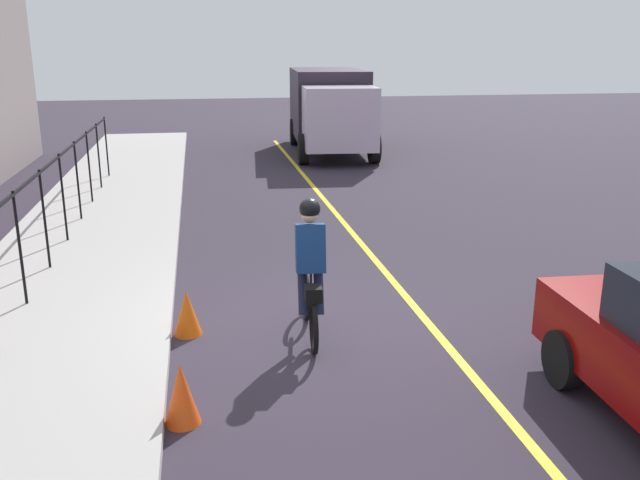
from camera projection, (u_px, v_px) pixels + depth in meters
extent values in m
plane|color=#2F2834|center=(307.00, 322.00, 9.19)|extent=(80.00, 80.00, 0.00)
cube|color=yellow|center=(421.00, 314.00, 9.46)|extent=(36.00, 0.12, 0.01)
cube|color=#ABA7A3|center=(43.00, 335.00, 8.59)|extent=(40.00, 3.20, 0.15)
cylinder|color=black|center=(20.00, 248.00, 9.22)|extent=(0.04, 0.04, 1.60)
cylinder|color=black|center=(45.00, 219.00, 10.75)|extent=(0.04, 0.04, 1.60)
cylinder|color=black|center=(63.00, 198.00, 12.28)|extent=(0.04, 0.04, 1.60)
cylinder|color=black|center=(78.00, 181.00, 13.81)|extent=(0.04, 0.04, 1.60)
cylinder|color=black|center=(89.00, 167.00, 15.34)|extent=(0.04, 0.04, 1.60)
cylinder|color=black|center=(99.00, 156.00, 16.88)|extent=(0.04, 0.04, 1.60)
cylinder|color=black|center=(107.00, 147.00, 18.41)|extent=(0.04, 0.04, 1.60)
cube|color=black|center=(13.00, 194.00, 9.02)|extent=(19.42, 0.04, 0.04)
torus|color=black|center=(306.00, 297.00, 9.19)|extent=(0.66, 0.11, 0.66)
torus|color=black|center=(314.00, 328.00, 8.18)|extent=(0.66, 0.11, 0.66)
cube|color=black|center=(310.00, 293.00, 8.61)|extent=(0.93, 0.11, 0.24)
cylinder|color=black|center=(311.00, 286.00, 8.43)|extent=(0.03, 0.03, 0.35)
cube|color=navy|center=(310.00, 248.00, 8.35)|extent=(0.37, 0.38, 0.63)
sphere|color=tan|center=(310.00, 214.00, 8.28)|extent=(0.22, 0.22, 0.22)
sphere|color=black|center=(310.00, 209.00, 8.26)|extent=(0.26, 0.26, 0.26)
cylinder|color=#191E38|center=(303.00, 289.00, 8.46)|extent=(0.34, 0.14, 0.65)
cylinder|color=#191E38|center=(319.00, 289.00, 8.48)|extent=(0.34, 0.14, 0.65)
cube|color=black|center=(313.00, 294.00, 8.11)|extent=(0.25, 0.22, 0.18)
cylinder|color=black|center=(564.00, 359.00, 7.39)|extent=(0.65, 0.24, 0.64)
cube|color=#2D2432|center=(328.00, 103.00, 24.05)|extent=(4.93, 2.76, 2.30)
cube|color=silver|center=(340.00, 118.00, 20.83)|extent=(1.99, 2.34, 1.90)
cylinder|color=black|center=(374.00, 148.00, 21.34)|extent=(0.98, 0.37, 0.96)
cylinder|color=black|center=(303.00, 149.00, 21.12)|extent=(0.98, 0.37, 0.96)
cylinder|color=black|center=(354.00, 131.00, 25.49)|extent=(0.98, 0.37, 0.96)
cylinder|color=black|center=(294.00, 132.00, 25.27)|extent=(0.98, 0.37, 0.96)
cone|color=#EB590D|center=(187.00, 313.00, 8.72)|extent=(0.36, 0.36, 0.60)
cone|color=#F84F13|center=(181.00, 394.00, 6.65)|extent=(0.36, 0.36, 0.64)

